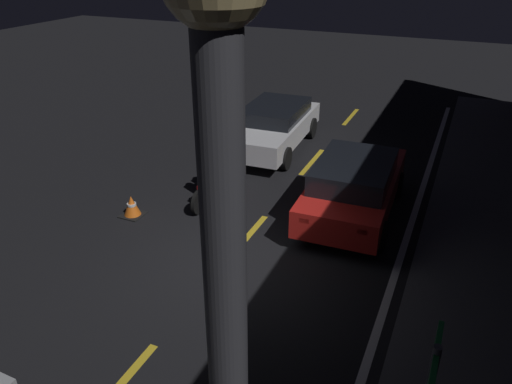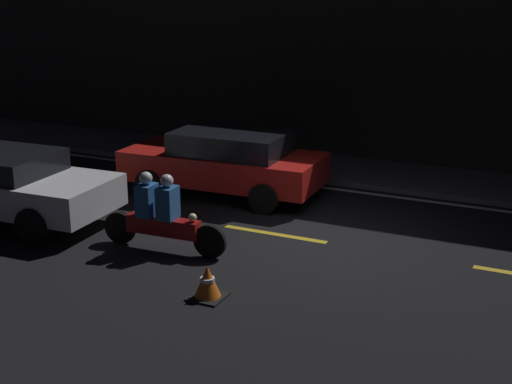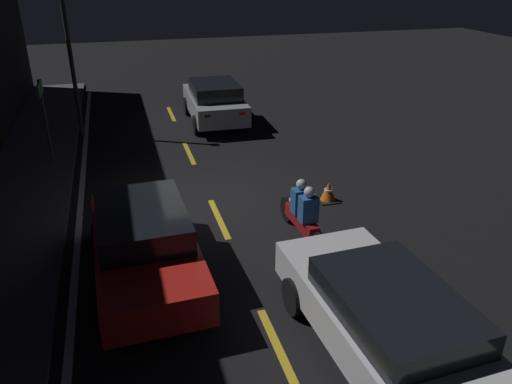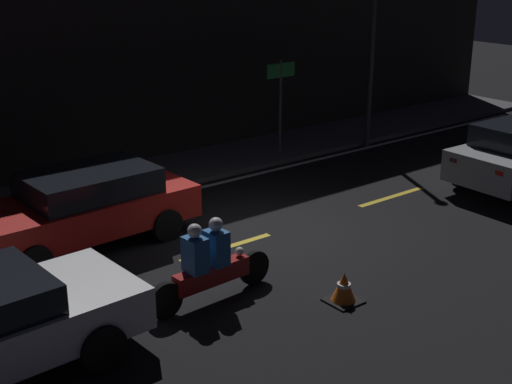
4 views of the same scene
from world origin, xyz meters
TOP-DOWN VIEW (x-y plane):
  - ground_plane at (0.00, 0.00)m, footprint 56.00×56.00m
  - raised_curb at (0.00, 4.52)m, footprint 28.00×2.25m
  - lane_dash_a at (-10.00, 0.00)m, footprint 2.00×0.14m
  - lane_dash_b at (-5.50, 0.00)m, footprint 2.00×0.14m
  - lane_dash_c at (-1.00, 0.00)m, footprint 2.00×0.14m
  - lane_solid_kerb at (0.00, 3.14)m, footprint 25.20×0.14m
  - sedan_white at (-6.05, -1.45)m, footprint 4.44×2.06m
  - taxi_red at (-2.94, 1.79)m, footprint 4.26×2.02m
  - motorcycle at (-2.44, -1.53)m, footprint 2.32×0.39m
  - traffic_cone_near at (-0.81, -2.83)m, footprint 0.50×0.50m

SIDE VIEW (x-z plane):
  - ground_plane at x=0.00m, z-range 0.00..0.00m
  - lane_solid_kerb at x=0.00m, z-range 0.00..0.01m
  - lane_dash_a at x=-10.00m, z-range 0.00..0.01m
  - lane_dash_b at x=-5.50m, z-range 0.00..0.01m
  - lane_dash_c at x=-1.00m, z-range 0.00..0.01m
  - raised_curb at x=0.00m, z-range 0.00..0.11m
  - traffic_cone_near at x=-0.81m, z-range -0.01..0.49m
  - motorcycle at x=-2.44m, z-range -0.05..1.31m
  - sedan_white at x=-6.05m, z-range 0.07..1.39m
  - taxi_red at x=-2.94m, z-range 0.05..1.44m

